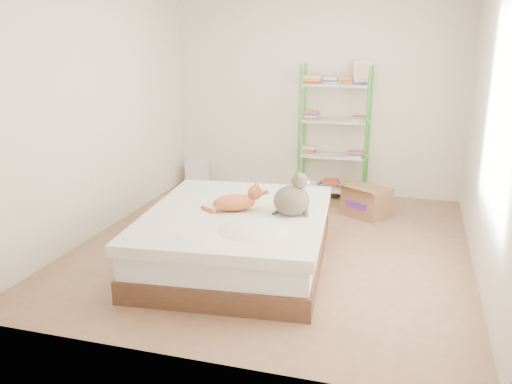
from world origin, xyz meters
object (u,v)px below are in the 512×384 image
at_px(grey_cat, 292,194).
at_px(bed, 236,238).
at_px(orange_cat, 234,201).
at_px(white_bin, 197,174).
at_px(shelf_unit, 335,132).
at_px(cardboard_box, 367,202).

bearing_deg(grey_cat, bed, 75.79).
bearing_deg(grey_cat, orange_cat, 72.64).
relative_size(bed, grey_cat, 5.43).
bearing_deg(orange_cat, white_bin, 89.33).
distance_m(grey_cat, shelf_unit, 2.38).
relative_size(cardboard_box, white_bin, 1.86).
xyz_separation_m(shelf_unit, white_bin, (-1.90, -0.03, -0.68)).
height_order(bed, cardboard_box, bed).
bearing_deg(shelf_unit, white_bin, -179.06).
bearing_deg(cardboard_box, grey_cat, -75.30).
height_order(grey_cat, white_bin, grey_cat).
bearing_deg(orange_cat, cardboard_box, 28.16).
height_order(bed, shelf_unit, shelf_unit).
bearing_deg(shelf_unit, bed, -102.28).
xyz_separation_m(bed, grey_cat, (0.50, 0.04, 0.45)).
distance_m(bed, orange_cat, 0.35).
xyz_separation_m(bed, shelf_unit, (0.53, 2.42, 0.60)).
bearing_deg(grey_cat, cardboard_box, -36.23).
relative_size(orange_cat, white_bin, 1.35).
relative_size(grey_cat, cardboard_box, 0.61).
bearing_deg(shelf_unit, cardboard_box, -53.01).
bearing_deg(orange_cat, bed, -73.10).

